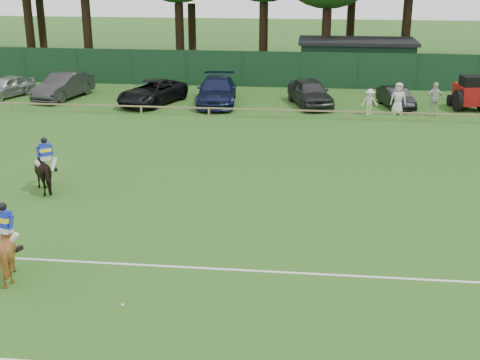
# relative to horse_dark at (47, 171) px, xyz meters

# --- Properties ---
(ground) EXTENTS (160.00, 160.00, 0.00)m
(ground) POSITION_rel_horse_dark_xyz_m (7.27, -4.89, -0.80)
(ground) COLOR #1E4C14
(ground) RESTS_ON ground
(horse_dark) EXTENTS (1.86, 2.01, 1.60)m
(horse_dark) POSITION_rel_horse_dark_xyz_m (0.00, 0.00, 0.00)
(horse_dark) COLOR black
(horse_dark) RESTS_ON ground
(horse_chestnut) EXTENTS (1.80, 1.89, 1.66)m
(horse_chestnut) POSITION_rel_horse_dark_xyz_m (1.66, -6.87, 0.03)
(horse_chestnut) COLOR brown
(horse_chestnut) RESTS_ON ground
(sedan_silver) EXTENTS (3.03, 4.40, 1.39)m
(sedan_silver) POSITION_rel_horse_dark_xyz_m (-9.67, 16.79, -0.10)
(sedan_silver) COLOR #AAADAF
(sedan_silver) RESTS_ON ground
(sedan_grey) EXTENTS (2.74, 5.17, 1.62)m
(sedan_grey) POSITION_rel_horse_dark_xyz_m (-5.80, 16.79, 0.01)
(sedan_grey) COLOR #2B2B2E
(sedan_grey) RESTS_ON ground
(suv_black) EXTENTS (4.07, 5.76, 1.46)m
(suv_black) POSITION_rel_horse_dark_xyz_m (0.28, 15.87, -0.07)
(suv_black) COLOR black
(suv_black) RESTS_ON ground
(sedan_navy) EXTENTS (2.77, 5.84, 1.64)m
(sedan_navy) POSITION_rel_horse_dark_xyz_m (4.28, 16.25, 0.02)
(sedan_navy) COLOR #12193B
(sedan_navy) RESTS_ON ground
(hatch_grey) EXTENTS (3.26, 5.17, 1.64)m
(hatch_grey) POSITION_rel_horse_dark_xyz_m (10.03, 16.45, 0.02)
(hatch_grey) COLOR #2C2C2E
(hatch_grey) RESTS_ON ground
(estate_black) EXTENTS (2.16, 3.95, 1.23)m
(estate_black) POSITION_rel_horse_dark_xyz_m (15.22, 16.54, -0.18)
(estate_black) COLOR black
(estate_black) RESTS_ON ground
(spectator_left) EXTENTS (1.08, 0.81, 1.50)m
(spectator_left) POSITION_rel_horse_dark_xyz_m (13.49, 14.50, -0.05)
(spectator_left) COLOR silver
(spectator_left) RESTS_ON ground
(spectator_mid) EXTENTS (1.22, 0.79, 1.93)m
(spectator_mid) POSITION_rel_horse_dark_xyz_m (17.14, 14.66, 0.17)
(spectator_mid) COLOR beige
(spectator_mid) RESTS_ON ground
(spectator_right) EXTENTS (0.92, 0.61, 1.85)m
(spectator_right) POSITION_rel_horse_dark_xyz_m (15.13, 14.72, 0.13)
(spectator_right) COLOR silver
(spectator_right) RESTS_ON ground
(rider_dark) EXTENTS (0.81, 0.70, 1.41)m
(rider_dark) POSITION_rel_horse_dark_xyz_m (0.01, -0.01, 0.72)
(rider_dark) COLOR silver
(rider_dark) RESTS_ON ground
(rider_chestnut) EXTENTS (0.91, 0.76, 2.05)m
(rider_chestnut) POSITION_rel_horse_dark_xyz_m (1.65, -6.88, 0.78)
(rider_chestnut) COLOR silver
(rider_chestnut) RESTS_ON ground
(polo_ball) EXTENTS (0.09, 0.09, 0.09)m
(polo_ball) POSITION_rel_horse_dark_xyz_m (5.40, -8.29, -0.75)
(polo_ball) COLOR silver
(polo_ball) RESTS_ON ground
(pitch_lines) EXTENTS (60.00, 5.10, 0.01)m
(pitch_lines) POSITION_rel_horse_dark_xyz_m (7.27, -8.39, -0.79)
(pitch_lines) COLOR silver
(pitch_lines) RESTS_ON ground
(pitch_rail) EXTENTS (62.10, 0.10, 0.50)m
(pitch_rail) POSITION_rel_horse_dark_xyz_m (7.27, 13.11, -0.35)
(pitch_rail) COLOR #997F5B
(pitch_rail) RESTS_ON ground
(perimeter_fence) EXTENTS (92.08, 0.08, 2.50)m
(perimeter_fence) POSITION_rel_horse_dark_xyz_m (7.27, 22.11, 0.45)
(perimeter_fence) COLOR #14351E
(perimeter_fence) RESTS_ON ground
(utility_shed) EXTENTS (8.40, 4.40, 3.04)m
(utility_shed) POSITION_rel_horse_dark_xyz_m (13.27, 25.11, 0.74)
(utility_shed) COLOR #14331E
(utility_shed) RESTS_ON ground
(tree_row) EXTENTS (96.00, 12.00, 21.00)m
(tree_row) POSITION_rel_horse_dark_xyz_m (9.27, 30.11, -0.80)
(tree_row) COLOR #26561C
(tree_row) RESTS_ON ground
(tractor) EXTENTS (1.94, 2.64, 2.06)m
(tractor) POSITION_rel_horse_dark_xyz_m (19.40, 16.48, 0.18)
(tractor) COLOR maroon
(tractor) RESTS_ON ground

